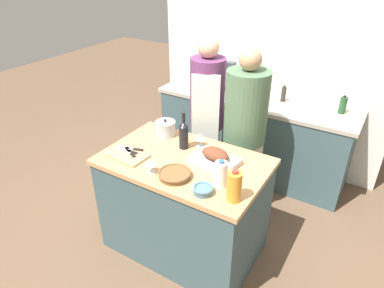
# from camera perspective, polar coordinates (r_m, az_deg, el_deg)

# --- Properties ---
(ground_plane) EXTENTS (12.00, 12.00, 0.00)m
(ground_plane) POSITION_cam_1_polar(r_m,az_deg,el_deg) (3.17, -1.17, -16.30)
(ground_plane) COLOR brown
(kitchen_island) EXTENTS (1.26, 0.79, 0.89)m
(kitchen_island) POSITION_cam_1_polar(r_m,az_deg,el_deg) (2.87, -1.26, -10.12)
(kitchen_island) COLOR #3D565B
(kitchen_island) RESTS_ON ground_plane
(back_counter) EXTENTS (2.15, 0.60, 0.89)m
(back_counter) POSITION_cam_1_polar(r_m,az_deg,el_deg) (3.94, 9.97, 1.44)
(back_counter) COLOR #3D565B
(back_counter) RESTS_ON ground_plane
(back_wall) EXTENTS (2.65, 0.10, 2.55)m
(back_wall) POSITION_cam_1_polar(r_m,az_deg,el_deg) (3.94, 13.06, 14.17)
(back_wall) COLOR silver
(back_wall) RESTS_ON ground_plane
(roasting_pan) EXTENTS (0.37, 0.28, 0.12)m
(roasting_pan) POSITION_cam_1_polar(r_m,az_deg,el_deg) (2.55, 3.86, -2.30)
(roasting_pan) COLOR #BCBCC1
(roasting_pan) RESTS_ON kitchen_island
(wicker_basket) EXTENTS (0.24, 0.24, 0.05)m
(wicker_basket) POSITION_cam_1_polar(r_m,az_deg,el_deg) (2.41, -2.93, -5.06)
(wicker_basket) COLOR brown
(wicker_basket) RESTS_ON kitchen_island
(cutting_board) EXTENTS (0.33, 0.21, 0.02)m
(cutting_board) POSITION_cam_1_polar(r_m,az_deg,el_deg) (2.70, -10.80, -1.83)
(cutting_board) COLOR tan
(cutting_board) RESTS_ON kitchen_island
(stock_pot) EXTENTS (0.17, 0.17, 0.15)m
(stock_pot) POSITION_cam_1_polar(r_m,az_deg,el_deg) (2.93, -4.44, 2.63)
(stock_pot) COLOR #B7B7BC
(stock_pot) RESTS_ON kitchen_island
(mixing_bowl) EXTENTS (0.14, 0.14, 0.05)m
(mixing_bowl) POSITION_cam_1_polar(r_m,az_deg,el_deg) (2.26, 1.85, -7.59)
(mixing_bowl) COLOR slate
(mixing_bowl) RESTS_ON kitchen_island
(juice_jug) EXTENTS (0.09, 0.09, 0.22)m
(juice_jug) POSITION_cam_1_polar(r_m,az_deg,el_deg) (2.17, 7.05, -7.04)
(juice_jug) COLOR orange
(juice_jug) RESTS_ON kitchen_island
(milk_jug) EXTENTS (0.09, 0.09, 0.20)m
(milk_jug) POSITION_cam_1_polar(r_m,az_deg,el_deg) (2.29, 4.83, -5.02)
(milk_jug) COLOR white
(milk_jug) RESTS_ON kitchen_island
(wine_bottle_green) EXTENTS (0.08, 0.08, 0.31)m
(wine_bottle_green) POSITION_cam_1_polar(r_m,az_deg,el_deg) (2.70, -1.39, 1.63)
(wine_bottle_green) COLOR black
(wine_bottle_green) RESTS_ON kitchen_island
(wine_glass_left) EXTENTS (0.08, 0.08, 0.12)m
(wine_glass_left) POSITION_cam_1_polar(r_m,az_deg,el_deg) (2.74, 1.42, 1.19)
(wine_glass_left) COLOR silver
(wine_glass_left) RESTS_ON kitchen_island
(wine_glass_right) EXTENTS (0.08, 0.08, 0.12)m
(wine_glass_right) POSITION_cam_1_polar(r_m,az_deg,el_deg) (2.44, -6.93, -3.05)
(wine_glass_right) COLOR silver
(wine_glass_right) RESTS_ON kitchen_island
(knife_chef) EXTENTS (0.22, 0.09, 0.01)m
(knife_chef) POSITION_cam_1_polar(r_m,az_deg,el_deg) (2.75, -10.11, -0.76)
(knife_chef) COLOR #B7B7BC
(knife_chef) RESTS_ON cutting_board
(knife_paring) EXTENTS (0.17, 0.04, 0.01)m
(knife_paring) POSITION_cam_1_polar(r_m,az_deg,el_deg) (2.72, -10.47, -1.18)
(knife_paring) COLOR #B7B7BC
(knife_paring) RESTS_ON cutting_board
(knife_bread) EXTENTS (0.17, 0.11, 0.01)m
(knife_bread) POSITION_cam_1_polar(r_m,az_deg,el_deg) (2.70, -10.21, -1.40)
(knife_bread) COLOR #B7B7BC
(knife_bread) RESTS_ON cutting_board
(stand_mixer) EXTENTS (0.18, 0.14, 0.31)m
(stand_mixer) POSITION_cam_1_polar(r_m,az_deg,el_deg) (3.94, 5.88, 10.91)
(stand_mixer) COLOR #333842
(stand_mixer) RESTS_ON back_counter
(condiment_bottle_tall) EXTENTS (0.07, 0.07, 0.18)m
(condiment_bottle_tall) POSITION_cam_1_polar(r_m,az_deg,el_deg) (3.62, 23.84, 5.95)
(condiment_bottle_tall) COLOR #234C28
(condiment_bottle_tall) RESTS_ON back_counter
(condiment_bottle_short) EXTENTS (0.05, 0.05, 0.15)m
(condiment_bottle_short) POSITION_cam_1_polar(r_m,az_deg,el_deg) (4.10, 2.80, 10.87)
(condiment_bottle_short) COLOR #332D28
(condiment_bottle_short) RESTS_ON back_counter
(condiment_bottle_extra) EXTENTS (0.05, 0.05, 0.17)m
(condiment_bottle_extra) POSITION_cam_1_polar(r_m,az_deg,el_deg) (3.72, 15.01, 8.04)
(condiment_bottle_extra) COLOR #332D28
(condiment_bottle_extra) RESTS_ON back_counter
(person_cook_aproned) EXTENTS (0.34, 0.36, 1.65)m
(person_cook_aproned) POSITION_cam_1_polar(r_m,az_deg,el_deg) (3.26, 2.50, 4.92)
(person_cook_aproned) COLOR beige
(person_cook_aproned) RESTS_ON ground_plane
(person_cook_guest) EXTENTS (0.37, 0.37, 1.61)m
(person_cook_guest) POSITION_cam_1_polar(r_m,az_deg,el_deg) (3.09, 8.74, 2.39)
(person_cook_guest) COLOR beige
(person_cook_guest) RESTS_ON ground_plane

